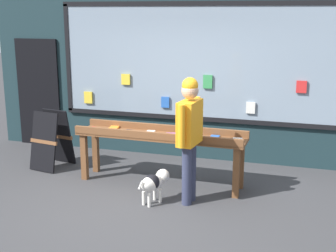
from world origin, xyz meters
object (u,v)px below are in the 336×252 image
Objects in this scene: person_browsing at (189,130)px; sandwich_board_sign at (52,139)px; display_table_main at (160,140)px; small_dog at (154,182)px.

sandwich_board_sign is (-2.62, 0.80, -0.55)m from person_browsing.
person_browsing is at bearing -6.83° from sandwich_board_sign.
display_table_main is 4.69× the size of small_dog.
display_table_main is at bearing 51.89° from person_browsing.
small_dog is 0.57× the size of sandwich_board_sign.
display_table_main is at bearing 3.98° from sandwich_board_sign.
sandwich_board_sign is (-2.02, 0.22, -0.21)m from display_table_main.
display_table_main is 1.49× the size of person_browsing.
person_browsing reaches higher than sandwich_board_sign.
person_browsing is 1.80× the size of sandwich_board_sign.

